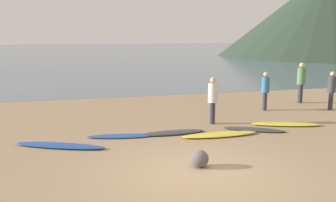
% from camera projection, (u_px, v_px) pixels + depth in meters
% --- Properties ---
extents(ground_plane, '(120.00, 120.00, 0.20)m').
position_uv_depth(ground_plane, '(126.00, 101.00, 17.90)').
color(ground_plane, '#997C5B').
rests_on(ground_plane, ground).
extents(ocean_water, '(140.00, 100.00, 0.01)m').
position_uv_depth(ocean_water, '(81.00, 52.00, 65.82)').
color(ocean_water, slate).
rests_on(ocean_water, ground).
extents(headland_hill, '(29.64, 29.64, 11.70)m').
position_uv_depth(headland_hill, '(327.00, 13.00, 51.50)').
color(headland_hill, '#28382B').
rests_on(headland_hill, ground).
extents(surfboard_0, '(2.59, 1.60, 0.09)m').
position_uv_depth(surfboard_0, '(60.00, 145.00, 10.25)').
color(surfboard_0, '#1E479E').
rests_on(surfboard_0, ground).
extents(surfboard_1, '(2.06, 0.82, 0.06)m').
position_uv_depth(surfboard_1, '(121.00, 136.00, 11.25)').
color(surfboard_1, '#1E479E').
rests_on(surfboard_1, ground).
extents(surfboard_2, '(2.07, 0.59, 0.08)m').
position_uv_depth(surfboard_2, '(173.00, 133.00, 11.62)').
color(surfboard_2, '#333338').
rests_on(surfboard_2, ground).
extents(surfboard_3, '(2.42, 0.58, 0.10)m').
position_uv_depth(surfboard_3, '(220.00, 134.00, 11.36)').
color(surfboard_3, yellow).
rests_on(surfboard_3, ground).
extents(surfboard_4, '(1.94, 1.43, 0.07)m').
position_uv_depth(surfboard_4, '(254.00, 129.00, 12.01)').
color(surfboard_4, '#333338').
rests_on(surfboard_4, ground).
extents(surfboard_5, '(2.39, 1.29, 0.10)m').
position_uv_depth(surfboard_5, '(286.00, 124.00, 12.67)').
color(surfboard_5, yellow).
rests_on(surfboard_5, ground).
extents(person_0, '(0.32, 0.32, 1.58)m').
position_uv_depth(person_0, '(332.00, 87.00, 15.12)').
color(person_0, '#2D2D38').
rests_on(person_0, ground).
extents(person_1, '(0.37, 0.37, 1.81)m').
position_uv_depth(person_1, '(301.00, 79.00, 16.67)').
color(person_1, '#2D2D38').
rests_on(person_1, ground).
extents(person_2, '(0.33, 0.33, 1.62)m').
position_uv_depth(person_2, '(213.00, 96.00, 12.77)').
color(person_2, '#2D2D38').
rests_on(person_2, ground).
extents(person_3, '(0.32, 0.32, 1.57)m').
position_uv_depth(person_3, '(265.00, 88.00, 15.06)').
color(person_3, '#2D2D38').
rests_on(person_3, ground).
extents(beach_rock_near, '(0.41, 0.41, 0.41)m').
position_uv_depth(beach_rock_near, '(200.00, 159.00, 8.68)').
color(beach_rock_near, '#554C51').
rests_on(beach_rock_near, ground).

